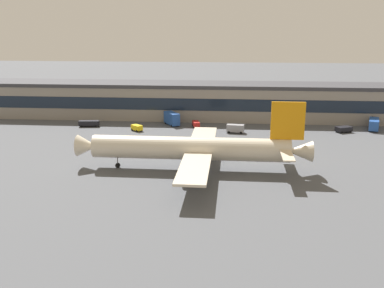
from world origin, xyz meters
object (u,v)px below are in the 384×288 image
(airliner, at_px, (194,149))
(crew_van, at_px, (235,128))
(catering_truck, at_px, (172,118))
(fuel_truck, at_px, (374,124))
(belt_loader, at_px, (89,123))
(baggage_tug, at_px, (137,128))
(pushback_tractor, at_px, (344,129))
(follow_me_car, at_px, (196,124))

(airliner, distance_m, crew_van, 38.09)
(catering_truck, relative_size, fuel_truck, 0.84)
(airliner, bearing_deg, belt_loader, 132.54)
(baggage_tug, distance_m, pushback_tractor, 63.64)
(baggage_tug, xyz_separation_m, pushback_tractor, (63.52, 3.96, -0.04))
(airliner, xyz_separation_m, belt_loader, (-37.71, 41.09, -3.90))
(follow_me_car, bearing_deg, baggage_tug, -158.78)
(follow_me_car, distance_m, fuel_truck, 55.86)
(pushback_tractor, bearing_deg, fuel_truck, 23.70)
(pushback_tractor, bearing_deg, follow_me_car, 176.31)
(follow_me_car, bearing_deg, airliner, -85.90)
(catering_truck, xyz_separation_m, baggage_tug, (-9.56, -9.49, -1.21))
(catering_truck, bearing_deg, follow_me_car, -17.43)
(catering_truck, distance_m, fuel_truck, 64.07)
(pushback_tractor, xyz_separation_m, crew_van, (-33.29, -3.70, 0.41))
(catering_truck, distance_m, crew_van, 22.65)
(baggage_tug, bearing_deg, crew_van, 0.48)
(baggage_tug, bearing_deg, fuel_truck, 6.50)
(fuel_truck, bearing_deg, catering_truck, 179.02)
(pushback_tractor, xyz_separation_m, belt_loader, (-80.33, 0.64, 0.10))
(belt_loader, height_order, crew_van, crew_van)
(belt_loader, relative_size, crew_van, 1.22)
(catering_truck, height_order, fuel_truck, catering_truck)
(fuel_truck, distance_m, crew_van, 44.14)
(catering_truck, bearing_deg, pushback_tractor, -5.85)
(crew_van, bearing_deg, catering_truck, 155.93)
(belt_loader, relative_size, fuel_truck, 0.74)
(belt_loader, distance_m, crew_van, 47.24)
(airliner, distance_m, belt_loader, 55.91)
(fuel_truck, xyz_separation_m, crew_van, (-43.39, -8.14, -0.42))
(baggage_tug, distance_m, fuel_truck, 74.10)
(airliner, height_order, crew_van, airliner)
(follow_me_car, relative_size, baggage_tug, 1.18)
(airliner, height_order, baggage_tug, airliner)
(catering_truck, height_order, belt_loader, catering_truck)
(fuel_truck, height_order, crew_van, fuel_truck)
(pushback_tractor, bearing_deg, baggage_tug, -176.44)
(airliner, relative_size, baggage_tug, 13.18)
(follow_me_car, xyz_separation_m, pushback_tractor, (45.73, -2.95, -0.04))
(follow_me_car, bearing_deg, catering_truck, 162.57)
(pushback_tractor, bearing_deg, catering_truck, 174.15)
(baggage_tug, bearing_deg, follow_me_car, 21.22)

